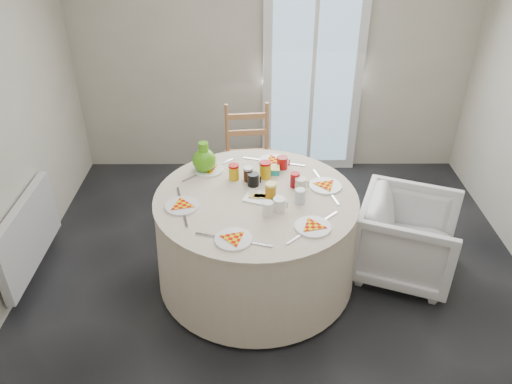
{
  "coord_description": "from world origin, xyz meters",
  "views": [
    {
      "loc": [
        -0.19,
        -2.89,
        2.71
      ],
      "look_at": [
        -0.18,
        0.14,
        0.8
      ],
      "focal_mm": 35.0,
      "sensor_mm": 36.0,
      "label": 1
    }
  ],
  "objects_px": {
    "wooden_chair": "(249,161)",
    "green_pitcher": "(204,159)",
    "armchair": "(409,233)",
    "radiator": "(28,234)",
    "table": "(256,239)"
  },
  "relations": [
    {
      "from": "radiator",
      "to": "green_pitcher",
      "type": "distance_m",
      "value": 1.48
    },
    {
      "from": "radiator",
      "to": "green_pitcher",
      "type": "bearing_deg",
      "value": 13.03
    },
    {
      "from": "armchair",
      "to": "green_pitcher",
      "type": "bearing_deg",
      "value": 99.52
    },
    {
      "from": "table",
      "to": "wooden_chair",
      "type": "relative_size",
      "value": 1.56
    },
    {
      "from": "wooden_chair",
      "to": "green_pitcher",
      "type": "distance_m",
      "value": 0.87
    },
    {
      "from": "green_pitcher",
      "to": "table",
      "type": "bearing_deg",
      "value": -60.31
    },
    {
      "from": "green_pitcher",
      "to": "wooden_chair",
      "type": "bearing_deg",
      "value": 46.84
    },
    {
      "from": "radiator",
      "to": "table",
      "type": "xyz_separation_m",
      "value": [
        1.76,
        -0.06,
        -0.01
      ]
    },
    {
      "from": "armchair",
      "to": "wooden_chair",
      "type": "bearing_deg",
      "value": 71.68
    },
    {
      "from": "wooden_chair",
      "to": "armchair",
      "type": "distance_m",
      "value": 1.61
    },
    {
      "from": "radiator",
      "to": "table",
      "type": "bearing_deg",
      "value": -1.94
    },
    {
      "from": "wooden_chair",
      "to": "table",
      "type": "bearing_deg",
      "value": -92.5
    },
    {
      "from": "table",
      "to": "armchair",
      "type": "height_order",
      "value": "table"
    },
    {
      "from": "wooden_chair",
      "to": "green_pitcher",
      "type": "xyz_separation_m",
      "value": [
        -0.34,
        -0.7,
        0.4
      ]
    },
    {
      "from": "table",
      "to": "green_pitcher",
      "type": "xyz_separation_m",
      "value": [
        -0.4,
        0.38,
        0.49
      ]
    }
  ]
}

